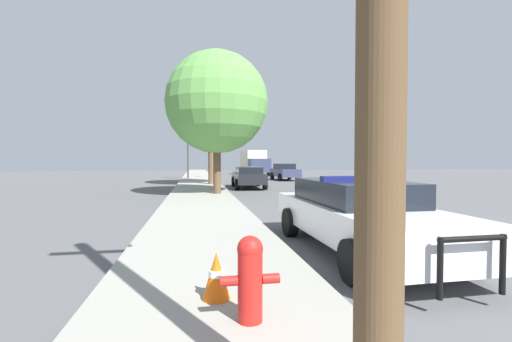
# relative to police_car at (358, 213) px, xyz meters

# --- Properties ---
(ground_plane) EXTENTS (110.00, 110.00, 0.00)m
(ground_plane) POSITION_rel_police_car_xyz_m (2.23, 0.72, -0.73)
(ground_plane) COLOR #565659
(sidewalk_left) EXTENTS (3.00, 110.00, 0.13)m
(sidewalk_left) POSITION_rel_police_car_xyz_m (-2.87, 0.72, -0.67)
(sidewalk_left) COLOR #99968C
(sidewalk_left) RESTS_ON ground_plane
(police_car) EXTENTS (2.12, 5.28, 1.45)m
(police_car) POSITION_rel_police_car_xyz_m (0.00, 0.00, 0.00)
(police_car) COLOR white
(police_car) RESTS_ON ground_plane
(fire_hydrant) EXTENTS (0.60, 0.26, 0.87)m
(fire_hydrant) POSITION_rel_police_car_xyz_m (-2.56, -2.77, -0.14)
(fire_hydrant) COLOR red
(fire_hydrant) RESTS_ON sidewalk_left
(traffic_light) EXTENTS (3.52, 0.35, 5.68)m
(traffic_light) POSITION_rel_police_car_xyz_m (-2.46, 25.50, 3.36)
(traffic_light) COLOR #424247
(traffic_light) RESTS_ON sidewalk_left
(car_background_oncoming) EXTENTS (2.09, 4.08, 1.48)m
(car_background_oncoming) POSITION_rel_police_car_xyz_m (4.79, 23.56, 0.05)
(car_background_oncoming) COLOR #333856
(car_background_oncoming) RESTS_ON ground_plane
(car_background_midblock) EXTENTS (2.05, 4.75, 1.36)m
(car_background_midblock) POSITION_rel_police_car_xyz_m (0.23, 15.42, 0.01)
(car_background_midblock) COLOR black
(car_background_midblock) RESTS_ON ground_plane
(box_truck) EXTENTS (2.77, 6.86, 2.96)m
(box_truck) POSITION_rel_police_car_xyz_m (3.79, 34.14, 0.84)
(box_truck) COLOR #333856
(box_truck) RESTS_ON ground_plane
(tree_sidewalk_near) EXTENTS (5.00, 5.00, 6.99)m
(tree_sidewalk_near) POSITION_rel_police_car_xyz_m (-2.05, 10.78, 3.87)
(tree_sidewalk_near) COLOR brown
(tree_sidewalk_near) RESTS_ON sidewalk_left
(tree_sidewalk_mid) EXTENTS (4.82, 4.82, 7.88)m
(tree_sidewalk_mid) POSITION_rel_police_car_xyz_m (-2.02, 17.80, 4.85)
(tree_sidewalk_mid) COLOR brown
(tree_sidewalk_mid) RESTS_ON sidewalk_left
(traffic_cone) EXTENTS (0.33, 0.33, 0.55)m
(traffic_cone) POSITION_rel_police_car_xyz_m (-2.86, -2.15, -0.32)
(traffic_cone) COLOR orange
(traffic_cone) RESTS_ON sidewalk_left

